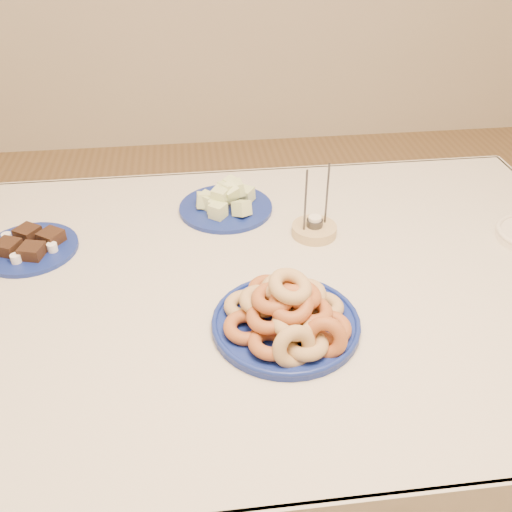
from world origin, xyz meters
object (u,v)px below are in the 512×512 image
melon_plate (226,203)px  brownie_plate (30,246)px  dining_table (253,316)px  donut_platter (288,315)px  candle_holder (314,229)px

melon_plate → brownie_plate: melon_plate is taller
melon_plate → brownie_plate: size_ratio=1.05×
dining_table → donut_platter: bearing=-74.2°
donut_platter → brownie_plate: bearing=148.3°
donut_platter → candle_holder: candle_holder is taller
dining_table → brownie_plate: (-0.52, 0.18, 0.12)m
melon_plate → candle_holder: candle_holder is taller
donut_platter → brownie_plate: size_ratio=1.20×
donut_platter → melon_plate: donut_platter is taller
donut_platter → melon_plate: bearing=100.0°
donut_platter → dining_table: bearing=105.8°
dining_table → melon_plate: size_ratio=5.88×
dining_table → candle_holder: candle_holder is taller
dining_table → brownie_plate: bearing=160.8°
donut_platter → candle_holder: (0.13, 0.34, -0.02)m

